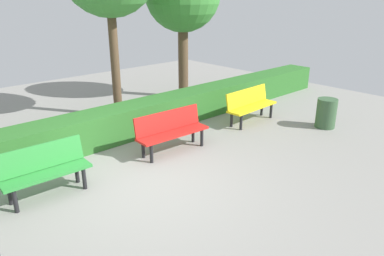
# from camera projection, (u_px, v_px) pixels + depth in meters

# --- Properties ---
(ground_plane) EXTENTS (18.22, 18.22, 0.00)m
(ground_plane) POSITION_uv_depth(u_px,v_px,m) (145.00, 181.00, 6.55)
(ground_plane) COLOR gray
(bench_yellow) EXTENTS (1.63, 0.53, 0.86)m
(bench_yellow) POSITION_uv_depth(u_px,v_px,m) (250.00, 104.00, 9.44)
(bench_yellow) COLOR yellow
(bench_yellow) RESTS_ON ground_plane
(bench_red) EXTENTS (1.65, 0.53, 0.86)m
(bench_red) POSITION_uv_depth(u_px,v_px,m) (171.00, 129.00, 7.67)
(bench_red) COLOR red
(bench_red) RESTS_ON ground_plane
(bench_green) EXTENTS (1.44, 0.51, 0.86)m
(bench_green) POSITION_uv_depth(u_px,v_px,m) (44.00, 169.00, 5.96)
(bench_green) COLOR #2D8C38
(bench_green) RESTS_ON ground_plane
(hedge_row) EXTENTS (14.22, 0.79, 0.74)m
(hedge_row) POSITION_uv_depth(u_px,v_px,m) (134.00, 119.00, 8.64)
(hedge_row) COLOR #2D6B28
(hedge_row) RESTS_ON ground_plane
(trash_bin) EXTENTS (0.49, 0.49, 0.73)m
(trash_bin) POSITION_uv_depth(u_px,v_px,m) (326.00, 113.00, 9.08)
(trash_bin) COLOR #385938
(trash_bin) RESTS_ON ground_plane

